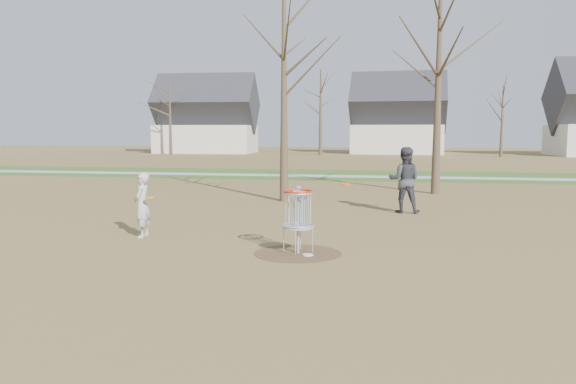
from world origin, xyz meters
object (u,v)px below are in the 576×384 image
(player_standing, at_px, (142,205))
(disc_grounded, at_px, (308,255))
(player_throwing, at_px, (405,180))
(disc_golf_basket, at_px, (298,209))

(player_standing, bearing_deg, disc_grounded, 67.61)
(player_standing, bearing_deg, player_throwing, 125.20)
(player_throwing, xyz_separation_m, disc_golf_basket, (-2.20, -6.37, -0.10))
(disc_grounded, height_order, disc_golf_basket, disc_golf_basket)
(player_standing, height_order, disc_grounded, player_standing)
(player_standing, xyz_separation_m, player_throwing, (6.12, 5.30, 0.24))
(disc_golf_basket, bearing_deg, player_standing, 164.71)
(disc_grounded, xyz_separation_m, disc_golf_basket, (-0.23, 0.17, 0.89))
(player_throwing, bearing_deg, disc_grounded, 75.09)
(player_throwing, height_order, disc_golf_basket, player_throwing)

